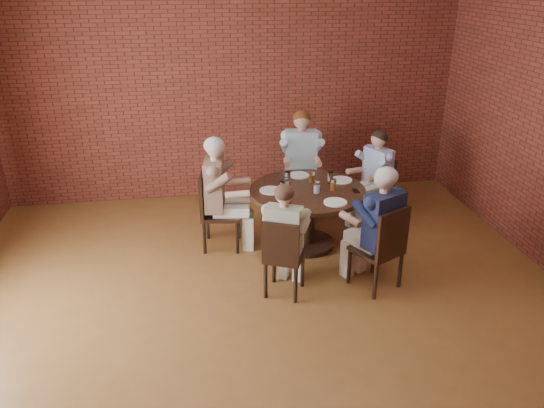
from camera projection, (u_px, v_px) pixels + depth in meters
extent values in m
plane|color=brown|center=(272.00, 334.00, 4.96)|extent=(7.00, 7.00, 0.00)
plane|color=maroon|center=(232.00, 81.00, 7.43)|extent=(7.00, 0.00, 7.00)
cylinder|color=black|center=(306.00, 243.00, 6.56)|extent=(0.69, 0.69, 0.06)
cylinder|color=black|center=(307.00, 220.00, 6.43)|extent=(0.20, 0.20, 0.64)
cylinder|color=#3C2015|center=(308.00, 191.00, 6.28)|extent=(1.38, 1.38, 0.05)
cube|color=black|center=(373.00, 193.00, 6.99)|extent=(0.53, 0.53, 0.04)
cube|color=black|center=(384.00, 173.00, 6.98)|extent=(0.21, 0.37, 0.45)
cylinder|color=black|center=(353.00, 207.00, 7.11)|extent=(0.04, 0.04, 0.41)
cylinder|color=black|center=(371.00, 216.00, 6.86)|extent=(0.04, 0.04, 0.41)
cylinder|color=black|center=(371.00, 202.00, 7.29)|extent=(0.04, 0.04, 0.41)
cylinder|color=black|center=(390.00, 210.00, 7.04)|extent=(0.04, 0.04, 0.41)
cube|color=black|center=(301.00, 180.00, 7.42)|extent=(0.52, 0.52, 0.04)
cube|color=black|center=(300.00, 156.00, 7.49)|extent=(0.46, 0.10, 0.52)
cylinder|color=black|center=(287.00, 201.00, 7.32)|extent=(0.04, 0.04, 0.41)
cylinder|color=black|center=(316.00, 200.00, 7.33)|extent=(0.04, 0.04, 0.41)
cylinder|color=black|center=(286.00, 190.00, 7.68)|extent=(0.04, 0.04, 0.41)
cylinder|color=black|center=(313.00, 189.00, 7.69)|extent=(0.04, 0.04, 0.41)
cube|color=black|center=(221.00, 214.00, 6.39)|extent=(0.51, 0.51, 0.04)
cube|color=black|center=(203.00, 193.00, 6.28)|extent=(0.11, 0.45, 0.52)
cylinder|color=black|center=(237.00, 238.00, 6.31)|extent=(0.04, 0.04, 0.41)
cylinder|color=black|center=(239.00, 224.00, 6.66)|extent=(0.04, 0.04, 0.41)
cylinder|color=black|center=(204.00, 238.00, 6.30)|extent=(0.04, 0.04, 0.41)
cylinder|color=black|center=(208.00, 224.00, 6.66)|extent=(0.04, 0.04, 0.41)
cube|color=black|center=(285.00, 256.00, 5.45)|extent=(0.50, 0.50, 0.04)
cube|color=black|center=(280.00, 243.00, 5.21)|extent=(0.36, 0.20, 0.43)
cylinder|color=black|center=(302.00, 269.00, 5.64)|extent=(0.04, 0.04, 0.41)
cylinder|color=black|center=(274.00, 265.00, 5.72)|extent=(0.04, 0.04, 0.41)
cylinder|color=black|center=(296.00, 285.00, 5.36)|extent=(0.04, 0.04, 0.41)
cylinder|color=black|center=(266.00, 281.00, 5.44)|extent=(0.04, 0.04, 0.41)
cube|color=black|center=(376.00, 250.00, 5.58)|extent=(0.59, 0.59, 0.04)
cube|color=black|center=(393.00, 234.00, 5.32)|extent=(0.41, 0.24, 0.50)
cylinder|color=black|center=(374.00, 256.00, 5.91)|extent=(0.04, 0.04, 0.41)
cylinder|color=black|center=(349.00, 266.00, 5.70)|extent=(0.04, 0.04, 0.41)
cylinder|color=black|center=(400.00, 270.00, 5.63)|extent=(0.04, 0.04, 0.41)
cylinder|color=black|center=(375.00, 282.00, 5.42)|extent=(0.04, 0.04, 0.41)
cylinder|color=white|center=(341.00, 180.00, 6.52)|extent=(0.26, 0.26, 0.01)
cylinder|color=white|center=(299.00, 175.00, 6.67)|extent=(0.26, 0.26, 0.01)
cylinder|color=white|center=(271.00, 190.00, 6.22)|extent=(0.26, 0.26, 0.01)
cylinder|color=white|center=(335.00, 202.00, 5.90)|extent=(0.26, 0.26, 0.01)
cylinder|color=white|center=(330.00, 178.00, 6.41)|extent=(0.07, 0.07, 0.14)
cylinder|color=white|center=(312.00, 177.00, 6.45)|extent=(0.07, 0.07, 0.14)
cylinder|color=white|center=(288.00, 177.00, 6.43)|extent=(0.07, 0.07, 0.14)
cylinder|color=white|center=(286.00, 183.00, 6.25)|extent=(0.07, 0.07, 0.14)
cylinder|color=white|center=(283.00, 187.00, 6.14)|extent=(0.07, 0.07, 0.14)
cylinder|color=white|center=(288.00, 197.00, 5.88)|extent=(0.07, 0.07, 0.14)
cylinder|color=white|center=(317.00, 187.00, 6.14)|extent=(0.07, 0.07, 0.14)
cylinder|color=white|center=(333.00, 185.00, 6.21)|extent=(0.07, 0.07, 0.14)
cube|color=black|center=(356.00, 191.00, 6.20)|extent=(0.07, 0.13, 0.01)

